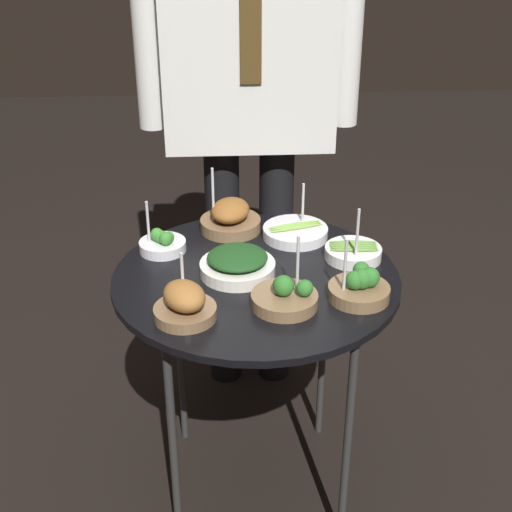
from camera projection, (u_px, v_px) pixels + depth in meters
The scene contains 11 objects.
ground_plane at pixel (256, 483), 1.99m from camera, with size 8.00×8.00×0.00m, color black.
serving_cart at pixel (256, 292), 1.69m from camera, with size 0.68×0.68×0.67m.
bowl_spinach_back_right at pixel (237, 264), 1.66m from camera, with size 0.18×0.18×0.06m.
bowl_broccoli_front_center at pixel (285, 296), 1.54m from camera, with size 0.15×0.15×0.15m.
bowl_broccoli_back_left at pixel (162, 243), 1.77m from camera, with size 0.12×0.12×0.13m.
bowl_asparagus_front_left at pixel (295, 232), 1.84m from camera, with size 0.17×0.17×0.13m.
bowl_asparagus_front_right at pixel (353, 252), 1.74m from camera, with size 0.14×0.14×0.15m.
bowl_roast_center at pixel (185, 304), 1.50m from camera, with size 0.13×0.14×0.14m.
bowl_roast_near_rim at pixel (230, 218), 1.87m from camera, with size 0.16×0.16×0.18m.
bowl_broccoli_far_rim at pixel (360, 286), 1.57m from camera, with size 0.14×0.14×0.15m.
waiter_figure at pixel (249, 61), 1.93m from camera, with size 0.61×0.23×1.67m.
Camera 1 is at (-0.08, -1.45, 1.50)m, focal length 50.00 mm.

